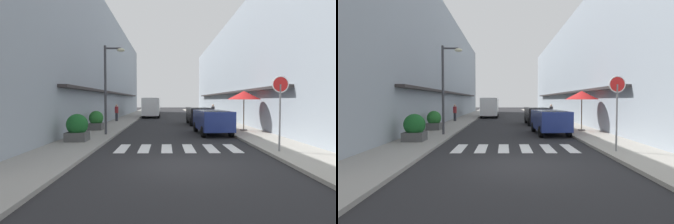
{
  "view_description": "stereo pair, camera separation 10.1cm",
  "coord_description": "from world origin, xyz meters",
  "views": [
    {
      "loc": [
        -0.55,
        -8.95,
        2.09
      ],
      "look_at": [
        -0.31,
        13.24,
        1.16
      ],
      "focal_mm": 30.09,
      "sensor_mm": 36.0,
      "label": 1
    },
    {
      "loc": [
        -0.45,
        -8.95,
        2.09
      ],
      "look_at": [
        -0.31,
        13.24,
        1.16
      ],
      "focal_mm": 30.09,
      "sensor_mm": 36.0,
      "label": 2
    }
  ],
  "objects": [
    {
      "name": "cafe_umbrella",
      "position": [
        4.6,
        9.32,
        2.4
      ],
      "size": [
        2.14,
        2.14,
        2.57
      ],
      "color": "#262626",
      "rests_on": "sidewalk_right"
    },
    {
      "name": "sidewalk_right",
      "position": [
        4.6,
        19.42,
        0.06
      ],
      "size": [
        2.42,
        67.98,
        0.12
      ],
      "primitive_type": "cube",
      "color": "#9E998E",
      "rests_on": "ground_plane"
    },
    {
      "name": "parked_car_mid",
      "position": [
        2.34,
        15.1,
        0.92
      ],
      "size": [
        1.87,
        4.41,
        1.47
      ],
      "color": "black",
      "rests_on": "ground_plane"
    },
    {
      "name": "pedestrian_walking_far",
      "position": [
        -5.13,
        17.7,
        0.94
      ],
      "size": [
        0.34,
        0.34,
        1.57
      ],
      "rotation": [
        0.0,
        0.0,
        0.98
      ],
      "color": "#282B33",
      "rests_on": "sidewalk_left"
    },
    {
      "name": "ground_plane",
      "position": [
        0.0,
        19.42,
        0.0
      ],
      "size": [
        106.83,
        106.83,
        0.0
      ],
      "primitive_type": "plane",
      "color": "#232326"
    },
    {
      "name": "sidewalk_left",
      "position": [
        -4.6,
        19.42,
        0.06
      ],
      "size": [
        2.42,
        67.98,
        0.12
      ],
      "primitive_type": "cube",
      "color": "gray",
      "rests_on": "ground_plane"
    },
    {
      "name": "planter_corner",
      "position": [
        -4.79,
        4.62,
        0.75
      ],
      "size": [
        1.04,
        1.04,
        1.31
      ],
      "color": "#4C4C4C",
      "rests_on": "sidewalk_left"
    },
    {
      "name": "round_street_sign",
      "position": [
        3.87,
        1.79,
        2.34
      ],
      "size": [
        0.65,
        0.07,
        2.9
      ],
      "color": "slate",
      "rests_on": "sidewalk_right"
    },
    {
      "name": "delivery_van",
      "position": [
        -2.19,
        25.06,
        1.41
      ],
      "size": [
        2.04,
        5.41,
        2.37
      ],
      "color": "silver",
      "rests_on": "ground_plane"
    },
    {
      "name": "street_lamp",
      "position": [
        -3.77,
        7.25,
        3.25
      ],
      "size": [
        1.19,
        0.28,
        5.08
      ],
      "color": "#38383D",
      "rests_on": "sidewalk_left"
    },
    {
      "name": "crosswalk",
      "position": [
        -0.0,
        3.12,
        0.01
      ],
      "size": [
        5.2,
        2.2,
        0.01
      ],
      "color": "silver",
      "rests_on": "ground_plane"
    },
    {
      "name": "planter_midblock",
      "position": [
        -5.13,
        9.76,
        0.75
      ],
      "size": [
        0.95,
        0.95,
        1.26
      ],
      "color": "#4C4C4C",
      "rests_on": "sidewalk_left"
    },
    {
      "name": "parked_car_near",
      "position": [
        2.34,
        8.15,
        0.92
      ],
      "size": [
        1.97,
        4.22,
        1.47
      ],
      "color": "navy",
      "rests_on": "ground_plane"
    },
    {
      "name": "building_row_right",
      "position": [
        8.31,
        20.85,
        5.0
      ],
      "size": [
        5.5,
        45.7,
        10.0
      ],
      "color": "#939EA8",
      "rests_on": "ground_plane"
    },
    {
      "name": "pedestrian_walking_near",
      "position": [
        3.88,
        16.92,
        0.95
      ],
      "size": [
        0.34,
        0.34,
        1.59
      ],
      "rotation": [
        0.0,
        0.0,
        0.88
      ],
      "color": "#282B33",
      "rests_on": "sidewalk_right"
    },
    {
      "name": "building_row_left",
      "position": [
        -8.31,
        20.85,
        5.39
      ],
      "size": [
        5.5,
        45.7,
        10.78
      ],
      "color": "#939EA8",
      "rests_on": "ground_plane"
    }
  ]
}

